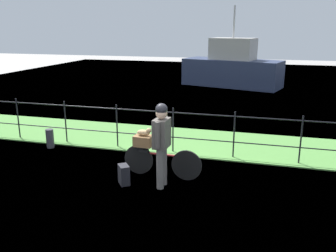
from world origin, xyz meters
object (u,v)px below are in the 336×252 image
(bicycle_main, at_px, (161,161))
(mooring_bollard, at_px, (50,138))
(terrier_dog, at_px, (144,132))
(cyclist_person, at_px, (162,138))
(wooden_crate, at_px, (144,141))
(moored_boat_near, at_px, (232,68))
(backpack_on_paving, at_px, (124,175))

(bicycle_main, relative_size, mooring_bollard, 3.43)
(terrier_dog, height_order, cyclist_person, cyclist_person)
(wooden_crate, xyz_separation_m, mooring_bollard, (-2.94, 1.00, -0.50))
(wooden_crate, height_order, moored_boat_near, moored_boat_near)
(wooden_crate, distance_m, cyclist_person, 0.76)
(bicycle_main, distance_m, mooring_bollard, 3.49)
(cyclist_person, bearing_deg, backpack_on_paving, -172.34)
(wooden_crate, bearing_deg, bicycle_main, -2.75)
(backpack_on_paving, height_order, mooring_bollard, mooring_bollard)
(bicycle_main, bearing_deg, mooring_bollard, 162.94)
(wooden_crate, relative_size, terrier_dog, 1.22)
(bicycle_main, bearing_deg, backpack_on_paving, -137.66)
(wooden_crate, bearing_deg, terrier_dog, -2.75)
(terrier_dog, xyz_separation_m, mooring_bollard, (-2.97, 1.01, -0.69))
(terrier_dog, relative_size, moored_boat_near, 0.06)
(bicycle_main, height_order, moored_boat_near, moored_boat_near)
(terrier_dog, xyz_separation_m, backpack_on_paving, (-0.25, -0.58, -0.74))
(bicycle_main, distance_m, moored_boat_near, 12.47)
(moored_boat_near, bearing_deg, mooring_bollard, -107.10)
(cyclist_person, bearing_deg, moored_boat_near, 89.84)
(terrier_dog, xyz_separation_m, moored_boat_near, (0.55, 12.44, 0.00))
(wooden_crate, relative_size, cyclist_person, 0.23)
(wooden_crate, bearing_deg, backpack_on_paving, -111.19)
(wooden_crate, height_order, terrier_dog, terrier_dog)
(bicycle_main, relative_size, wooden_crate, 4.39)
(bicycle_main, bearing_deg, wooden_crate, 177.25)
(wooden_crate, xyz_separation_m, moored_boat_near, (0.57, 12.44, 0.19))
(bicycle_main, relative_size, terrier_dog, 5.35)
(terrier_dog, bearing_deg, mooring_bollard, 161.28)
(bicycle_main, relative_size, backpack_on_paving, 4.26)
(bicycle_main, relative_size, cyclist_person, 1.01)
(cyclist_person, xyz_separation_m, mooring_bollard, (-3.48, 1.48, -0.75))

